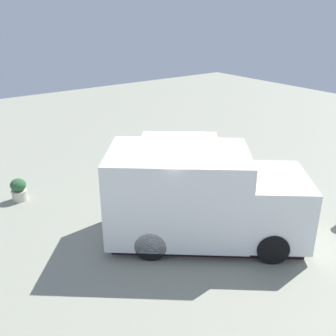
{
  "coord_description": "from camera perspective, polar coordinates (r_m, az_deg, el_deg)",
  "views": [
    {
      "loc": [
        -7.2,
        5.71,
        5.61
      ],
      "look_at": [
        1.78,
        -0.86,
        0.98
      ],
      "focal_mm": 41.26,
      "sensor_mm": 36.0,
      "label": 1
    }
  ],
  "objects": [
    {
      "name": "planter_flowering_far",
      "position": [
        12.95,
        -21.18,
        -2.96
      ],
      "size": [
        0.49,
        0.49,
        0.72
      ],
      "color": "beige",
      "rests_on": "ground_plane"
    },
    {
      "name": "person_customer",
      "position": [
        14.24,
        8.29,
        0.57
      ],
      "size": [
        0.77,
        0.68,
        0.89
      ],
      "color": "#725B53",
      "rests_on": "ground_plane"
    },
    {
      "name": "food_truck",
      "position": [
        9.85,
        4.87,
        -4.52
      ],
      "size": [
        4.82,
        5.2,
        2.41
      ],
      "color": "white",
      "rests_on": "ground_plane"
    },
    {
      "name": "planter_flowering_near",
      "position": [
        14.57,
        -4.92,
        1.73
      ],
      "size": [
        0.59,
        0.59,
        0.85
      ],
      "color": "tan",
      "rests_on": "ground_plane"
    },
    {
      "name": "ground_plane",
      "position": [
        10.77,
        1.9,
        -8.85
      ],
      "size": [
        40.0,
        40.0,
        0.0
      ],
      "primitive_type": "plane",
      "color": "gray"
    }
  ]
}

